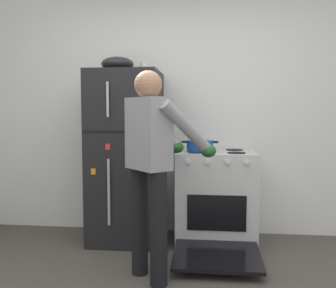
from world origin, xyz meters
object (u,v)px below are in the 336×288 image
(coffee_mug, at_px, (145,67))
(stove_range, at_px, (216,199))
(mixing_bowl, at_px, (118,64))
(person_cook, at_px, (153,156))
(refrigerator, at_px, (126,157))
(red_pot, at_px, (200,146))

(coffee_mug, bearing_deg, stove_range, -5.42)
(mixing_bowl, bearing_deg, person_cook, -60.91)
(person_cook, bearing_deg, refrigerator, 114.89)
(refrigerator, height_order, mixing_bowl, mixing_bowl)
(coffee_mug, height_order, mixing_bowl, mixing_bowl)
(refrigerator, relative_size, red_pot, 4.78)
(red_pot, bearing_deg, mixing_bowl, 176.51)
(coffee_mug, bearing_deg, mixing_bowl, -169.22)
(person_cook, relative_size, red_pot, 4.51)
(coffee_mug, xyz_separation_m, mixing_bowl, (-0.26, -0.05, 0.02))
(stove_range, distance_m, person_cook, 1.11)
(refrigerator, distance_m, red_pot, 0.75)
(refrigerator, bearing_deg, red_pot, -3.85)
(refrigerator, relative_size, stove_range, 1.39)
(mixing_bowl, bearing_deg, red_pot, -3.49)
(person_cook, distance_m, coffee_mug, 1.22)
(refrigerator, xyz_separation_m, red_pot, (0.74, -0.05, 0.12))
(refrigerator, bearing_deg, mixing_bowl, 179.78)
(stove_range, distance_m, mixing_bowl, 1.64)
(stove_range, bearing_deg, mixing_bowl, 178.95)
(refrigerator, xyz_separation_m, stove_range, (0.90, -0.02, -0.40))
(stove_range, relative_size, mixing_bowl, 3.83)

